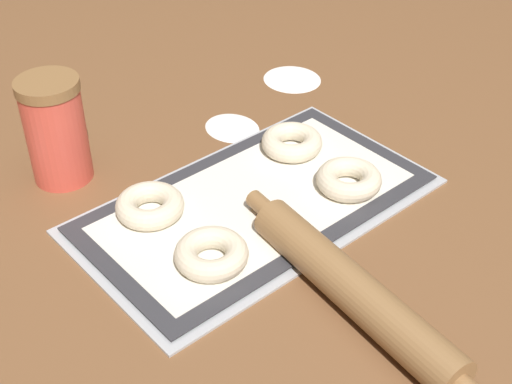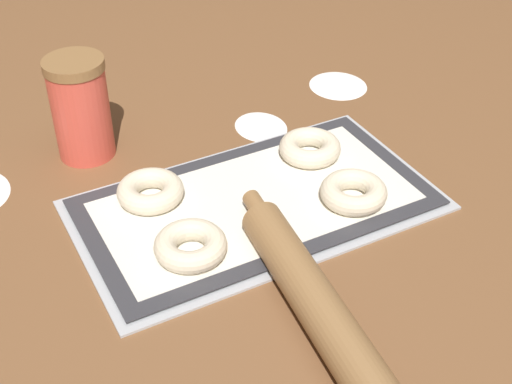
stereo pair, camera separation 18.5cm
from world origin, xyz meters
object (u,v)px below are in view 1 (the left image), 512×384
object	(u,v)px
bagel_front_left	(211,254)
bagel_front_right	(349,179)
baking_tray	(256,204)
bagel_back_left	(150,206)
flour_canister	(56,130)
rolling_pin	(353,289)
bagel_back_right	(292,142)

from	to	relation	value
bagel_front_left	bagel_front_right	size ratio (longest dim) A/B	1.00
baking_tray	bagel_back_left	distance (m)	0.16
baking_tray	bagel_back_left	bearing A→B (deg)	150.97
bagel_back_left	flour_canister	world-z (taller)	flour_canister
bagel_front_left	rolling_pin	size ratio (longest dim) A/B	0.22
baking_tray	bagel_front_right	distance (m)	0.14
bagel_back_right	rolling_pin	xyz separation A→B (m)	(-0.17, -0.29, 0.00)
rolling_pin	bagel_front_left	bearing A→B (deg)	118.38
bagel_back_left	flour_canister	size ratio (longest dim) A/B	0.59
bagel_back_left	baking_tray	bearing A→B (deg)	-29.03
baking_tray	rolling_pin	distance (m)	0.23
bagel_front_right	bagel_back_right	world-z (taller)	same
bagel_front_right	bagel_back_left	xyz separation A→B (m)	(-0.26, 0.14, 0.00)
flour_canister	rolling_pin	distance (m)	0.51
bagel_front_left	bagel_front_right	xyz separation A→B (m)	(0.26, -0.00, 0.00)
bagel_front_right	rolling_pin	bearing A→B (deg)	-135.76
baking_tray	rolling_pin	world-z (taller)	rolling_pin
bagel_back_right	bagel_back_left	bearing A→B (deg)	177.27
bagel_front_left	rolling_pin	distance (m)	0.19
bagel_back_right	rolling_pin	size ratio (longest dim) A/B	0.22
flour_canister	rolling_pin	world-z (taller)	flour_canister
flour_canister	bagel_front_right	bearing A→B (deg)	-46.99
baking_tray	bagel_back_right	size ratio (longest dim) A/B	5.35
bagel_front_left	bagel_front_right	bearing A→B (deg)	-0.96
bagel_back_right	flour_canister	bearing A→B (deg)	147.81
bagel_front_right	bagel_back_left	distance (m)	0.30
bagel_front_left	bagel_back_left	xyz separation A→B (m)	(-0.00, 0.14, 0.00)
bagel_back_left	rolling_pin	xyz separation A→B (m)	(0.09, -0.30, 0.00)
rolling_pin	bagel_back_right	bearing A→B (deg)	59.46
bagel_back_left	bagel_back_right	world-z (taller)	same
baking_tray	flour_canister	distance (m)	0.32
baking_tray	flour_canister	bearing A→B (deg)	124.55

